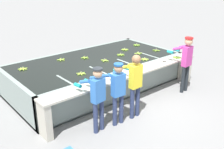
{
  "coord_description": "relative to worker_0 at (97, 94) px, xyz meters",
  "views": [
    {
      "loc": [
        -4.68,
        -4.57,
        3.52
      ],
      "look_at": [
        0.0,
        0.99,
        0.64
      ],
      "focal_mm": 42.0,
      "sensor_mm": 36.0,
      "label": 1
    }
  ],
  "objects": [
    {
      "name": "banana_bunch_floating_3",
      "position": [
        3.72,
        1.49,
        -0.01
      ],
      "size": [
        0.26,
        0.26,
        0.08
      ],
      "color": "#7FAD33",
      "rests_on": "wash_tank"
    },
    {
      "name": "banana_bunch_floating_0",
      "position": [
        -0.61,
        2.69,
        -0.01
      ],
      "size": [
        0.27,
        0.28,
        0.08
      ],
      "color": "#9EC642",
      "rests_on": "wash_tank"
    },
    {
      "name": "banana_bunch_floating_7",
      "position": [
        2.94,
        2.27,
        -0.01
      ],
      "size": [
        0.28,
        0.28,
        0.08
      ],
      "color": "#8CB738",
      "rests_on": "wash_tank"
    },
    {
      "name": "worker_2",
      "position": [
        1.1,
        -0.08,
        0.05
      ],
      "size": [
        0.42,
        0.72,
        1.67
      ],
      "color": "navy",
      "rests_on": "ground"
    },
    {
      "name": "worker_0",
      "position": [
        0.0,
        0.0,
        0.0
      ],
      "size": [
        0.47,
        0.73,
        1.58
      ],
      "color": "navy",
      "rests_on": "ground"
    },
    {
      "name": "banana_bunch_ledge_0",
      "position": [
        3.6,
        0.51,
        -0.01
      ],
      "size": [
        0.28,
        0.28,
        0.08
      ],
      "color": "#7FAD33",
      "rests_on": "work_ledge"
    },
    {
      "name": "banana_bunch_floating_2",
      "position": [
        3.69,
        2.43,
        -0.01
      ],
      "size": [
        0.28,
        0.28,
        0.08
      ],
      "color": "#75A333",
      "rests_on": "wash_tank"
    },
    {
      "name": "worker_3",
      "position": [
        3.37,
        0.02,
        0.11
      ],
      "size": [
        0.42,
        0.73,
        1.73
      ],
      "color": "#1E2328",
      "rests_on": "ground"
    },
    {
      "name": "ground_plane",
      "position": [
        1.52,
        0.3,
        -0.95
      ],
      "size": [
        80.0,
        80.0,
        0.0
      ],
      "primitive_type": "plane",
      "color": "gray",
      "rests_on": "ground"
    },
    {
      "name": "knife_1",
      "position": [
        3.06,
        0.5,
        -0.02
      ],
      "size": [
        0.31,
        0.22,
        0.02
      ],
      "color": "silver",
      "rests_on": "work_ledge"
    },
    {
      "name": "banana_bunch_floating_9",
      "position": [
        0.45,
        1.31,
        -0.01
      ],
      "size": [
        0.28,
        0.27,
        0.08
      ],
      "color": "#93BC3D",
      "rests_on": "wash_tank"
    },
    {
      "name": "wash_tank",
      "position": [
        1.52,
        2.08,
        -0.5
      ],
      "size": [
        5.38,
        2.7,
        0.92
      ],
      "color": "gray",
      "rests_on": "ground"
    },
    {
      "name": "banana_bunch_floating_5",
      "position": [
        1.64,
        1.77,
        -0.01
      ],
      "size": [
        0.27,
        0.27,
        0.08
      ],
      "color": "#9EC642",
      "rests_on": "wash_tank"
    },
    {
      "name": "worker_1",
      "position": [
        0.56,
        -0.06,
        -0.01
      ],
      "size": [
        0.43,
        0.72,
        1.57
      ],
      "color": "navy",
      "rests_on": "ground"
    },
    {
      "name": "banana_bunch_floating_4",
      "position": [
        2.42,
        1.9,
        -0.01
      ],
      "size": [
        0.28,
        0.26,
        0.08
      ],
      "color": "#7FAD33",
      "rests_on": "wash_tank"
    },
    {
      "name": "banana_bunch_floating_1",
      "position": [
        1.32,
        2.4,
        -0.01
      ],
      "size": [
        0.27,
        0.27,
        0.08
      ],
      "color": "#7FAD33",
      "rests_on": "wash_tank"
    },
    {
      "name": "banana_bunch_floating_10",
      "position": [
        2.67,
        1.06,
        -0.01
      ],
      "size": [
        0.27,
        0.28,
        0.08
      ],
      "color": "#9EC642",
      "rests_on": "wash_tank"
    },
    {
      "name": "banana_bunch_floating_6",
      "position": [
        2.99,
        1.64,
        -0.01
      ],
      "size": [
        0.27,
        0.27,
        0.08
      ],
      "color": "#9EC642",
      "rests_on": "wash_tank"
    },
    {
      "name": "work_ledge",
      "position": [
        1.52,
        0.52,
        -0.28
      ],
      "size": [
        5.38,
        0.45,
        0.92
      ],
      "color": "#B7B2A3",
      "rests_on": "ground"
    },
    {
      "name": "knife_0",
      "position": [
        2.04,
        0.5,
        -0.02
      ],
      "size": [
        0.22,
        0.3,
        0.02
      ],
      "color": "silver",
      "rests_on": "work_ledge"
    },
    {
      "name": "banana_bunch_floating_8",
      "position": [
        0.64,
        2.72,
        -0.01
      ],
      "size": [
        0.27,
        0.27,
        0.08
      ],
      "color": "#93BC3D",
      "rests_on": "wash_tank"
    }
  ]
}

